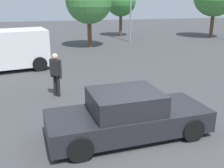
# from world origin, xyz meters

# --- Properties ---
(ground_plane) EXTENTS (80.00, 80.00, 0.00)m
(ground_plane) POSITION_xyz_m (0.00, 0.00, 0.00)
(ground_plane) COLOR #424244
(sedan_foreground) EXTENTS (4.62, 2.17, 1.32)m
(sedan_foreground) POSITION_xyz_m (-0.32, 0.26, 0.60)
(sedan_foreground) COLOR #232328
(sedan_foreground) RESTS_ON ground_plane
(pedestrian) EXTENTS (0.45, 0.46, 1.71)m
(pedestrian) POSITION_xyz_m (-2.11, 3.99, 1.02)
(pedestrian) COLOR black
(pedestrian) RESTS_ON ground_plane
(tree_back_left) EXTENTS (2.85, 2.85, 4.77)m
(tree_back_left) POSITION_xyz_m (4.73, 19.98, 3.32)
(tree_back_left) COLOR brown
(tree_back_left) RESTS_ON ground_plane
(tree_back_center) EXTENTS (3.47, 3.47, 5.25)m
(tree_back_center) POSITION_xyz_m (0.81, 14.57, 3.50)
(tree_back_center) COLOR brown
(tree_back_center) RESTS_ON ground_plane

